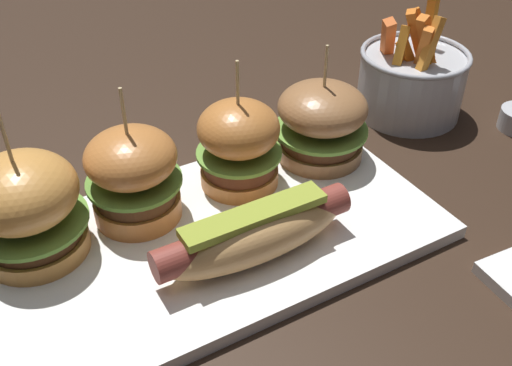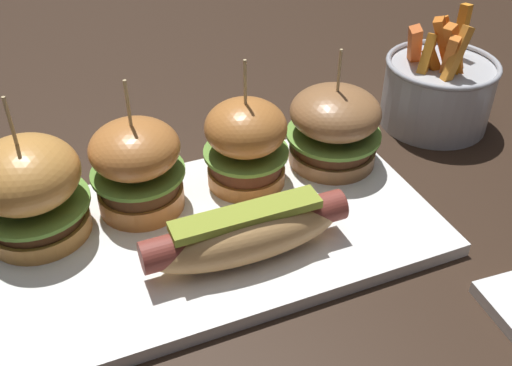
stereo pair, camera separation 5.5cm
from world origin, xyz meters
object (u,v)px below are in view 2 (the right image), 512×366
(platter_main, at_px, (216,232))
(slider_center_right, at_px, (246,143))
(slider_far_right, at_px, (334,126))
(slider_far_left, at_px, (30,189))
(fries_bucket, at_px, (438,90))
(hot_dog, at_px, (247,233))
(slider_center_left, at_px, (137,166))

(platter_main, height_order, slider_center_right, slider_center_right)
(slider_far_right, bearing_deg, slider_far_left, 179.91)
(slider_far_left, bearing_deg, slider_far_right, -0.09)
(fries_bucket, bearing_deg, hot_dog, -154.65)
(hot_dog, bearing_deg, slider_far_left, 148.16)
(hot_dog, xyz_separation_m, slider_center_right, (0.04, 0.10, 0.02))
(hot_dog, distance_m, slider_far_right, 0.18)
(platter_main, height_order, slider_center_left, slider_center_left)
(slider_center_right, xyz_separation_m, slider_far_right, (0.10, -0.00, -0.00))
(slider_center_right, height_order, fries_bucket, slider_center_right)
(platter_main, height_order, fries_bucket, fries_bucket)
(hot_dog, xyz_separation_m, slider_far_left, (-0.17, 0.10, 0.02))
(platter_main, distance_m, slider_center_right, 0.10)
(slider_center_right, bearing_deg, platter_main, -133.76)
(platter_main, relative_size, hot_dog, 2.23)
(platter_main, xyz_separation_m, hot_dog, (0.01, -0.05, 0.03))
(slider_center_right, distance_m, slider_far_right, 0.10)
(slider_far_left, height_order, slider_center_left, slider_far_left)
(platter_main, xyz_separation_m, fries_bucket, (0.32, 0.10, 0.04))
(slider_center_right, bearing_deg, hot_dog, -111.62)
(slider_far_left, bearing_deg, slider_center_right, -0.03)
(hot_dog, bearing_deg, slider_center_right, 68.38)
(slider_far_right, xyz_separation_m, fries_bucket, (0.17, 0.04, -0.01))
(hot_dog, relative_size, slider_far_right, 1.44)
(slider_center_left, height_order, slider_center_right, same)
(slider_center_left, bearing_deg, hot_dog, -56.71)
(slider_far_left, bearing_deg, slider_center_left, 1.19)
(slider_far_right, bearing_deg, slider_center_right, 179.79)
(slider_center_left, xyz_separation_m, slider_far_right, (0.21, -0.00, -0.00))
(slider_far_left, distance_m, slider_center_left, 0.10)
(hot_dog, bearing_deg, slider_far_right, 36.06)
(slider_far_left, relative_size, fries_bucket, 1.02)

